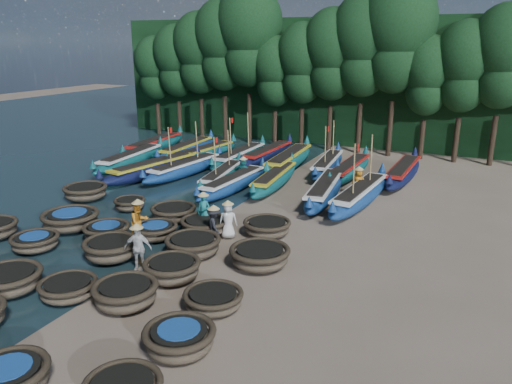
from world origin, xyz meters
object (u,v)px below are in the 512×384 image
at_px(coracle_15, 70,219).
at_px(long_boat_11, 203,153).
at_px(long_boat_15, 328,164).
at_px(fisherman_0, 228,219).
at_px(long_boat_1, 131,159).
at_px(long_boat_14, 289,160).
at_px(coracle_23, 205,225).
at_px(long_boat_8, 360,195).
at_px(long_boat_10, 187,149).
at_px(long_boat_5, 233,183).
at_px(fisherman_3, 214,224).
at_px(coracle_18, 193,245).
at_px(coracle_12, 111,249).
at_px(coracle_13, 172,269).
at_px(coracle_19, 260,256).
at_px(coracle_14, 213,299).
at_px(coracle_22, 174,213).
at_px(coracle_7, 68,288).
at_px(long_boat_4, 222,176).
at_px(long_boat_2, 154,168).
at_px(fisherman_5, 243,170).
at_px(coracle_24, 267,227).
at_px(long_boat_16, 349,170).
at_px(coracle_9, 179,339).
at_px(coracle_11, 35,242).
at_px(coracle_20, 85,192).
at_px(coracle_8, 126,294).
at_px(long_boat_7, 325,190).
at_px(fisherman_2, 139,221).
at_px(long_boat_17, 403,172).
at_px(long_boat_6, 274,179).
at_px(long_boat_12, 240,156).
at_px(coracle_3, 9,377).
at_px(coracle_17, 155,231).
at_px(long_boat_9, 155,145).
at_px(fisherman_6, 358,182).
at_px(long_boat_3, 185,168).
at_px(coracle_21, 130,204).
at_px(fisherman_4, 138,247).
at_px(coracle_6, 9,280).

relative_size(coracle_15, long_boat_11, 0.32).
xyz_separation_m(long_boat_15, fisherman_0, (-0.41, -12.80, 0.36)).
xyz_separation_m(long_boat_1, long_boat_14, (9.87, 4.12, 0.04)).
xyz_separation_m(coracle_23, long_boat_8, (5.23, 6.90, 0.16)).
xyz_separation_m(coracle_15, long_boat_10, (-3.40, 14.86, 0.07)).
bearing_deg(long_boat_1, long_boat_5, -18.61).
distance_m(long_boat_15, fisherman_3, 13.54).
bearing_deg(coracle_18, coracle_12, -146.67).
relative_size(coracle_13, coracle_19, 0.83).
bearing_deg(coracle_14, coracle_22, 132.77).
distance_m(coracle_7, coracle_13, 3.48).
xyz_separation_m(long_boat_5, long_boat_8, (7.09, 0.65, 0.06)).
bearing_deg(long_boat_4, long_boat_2, 176.90).
relative_size(coracle_18, fisherman_5, 1.50).
distance_m(coracle_7, coracle_23, 7.05).
bearing_deg(coracle_14, long_boat_14, 104.36).
xyz_separation_m(coracle_22, coracle_24, (4.76, 0.23, -0.03)).
xyz_separation_m(coracle_19, long_boat_16, (-0.38, 14.02, 0.08)).
bearing_deg(coracle_23, coracle_9, -63.44).
xyz_separation_m(coracle_11, coracle_20, (-3.03, 6.04, 0.08)).
relative_size(coracle_7, coracle_8, 0.87).
bearing_deg(long_boat_7, fisherman_2, -127.11).
height_order(long_boat_2, long_boat_4, long_boat_4).
bearing_deg(long_boat_17, coracle_8, -104.26).
distance_m(long_boat_6, long_boat_12, 6.22).
height_order(coracle_3, long_boat_17, long_boat_17).
bearing_deg(coracle_23, coracle_19, -29.59).
distance_m(coracle_24, long_boat_17, 12.34).
bearing_deg(fisherman_0, coracle_17, 0.42).
bearing_deg(coracle_23, coracle_12, -114.86).
bearing_deg(long_boat_12, long_boat_2, -120.92).
relative_size(coracle_17, coracle_23, 0.89).
bearing_deg(long_boat_9, long_boat_15, -5.65).
bearing_deg(long_boat_16, fisherman_3, -98.83).
distance_m(coracle_20, long_boat_4, 7.80).
height_order(long_boat_5, long_boat_16, long_boat_16).
bearing_deg(coracle_17, fisherman_6, 56.30).
bearing_deg(coracle_22, fisherman_6, 46.65).
relative_size(long_boat_3, long_boat_7, 0.97).
bearing_deg(coracle_21, fisherman_5, 68.11).
xyz_separation_m(coracle_22, long_boat_14, (1.20, 11.73, 0.17)).
distance_m(long_boat_16, fisherman_4, 16.58).
xyz_separation_m(coracle_19, long_boat_6, (-3.75, 10.08, 0.06)).
height_order(coracle_12, coracle_18, coracle_12).
relative_size(coracle_6, long_boat_1, 0.27).
bearing_deg(long_boat_11, long_boat_9, 177.69).
distance_m(long_boat_6, fisherman_5, 2.13).
bearing_deg(coracle_19, long_boat_17, 79.40).
relative_size(coracle_9, long_boat_4, 0.29).
relative_size(long_boat_9, fisherman_4, 4.45).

